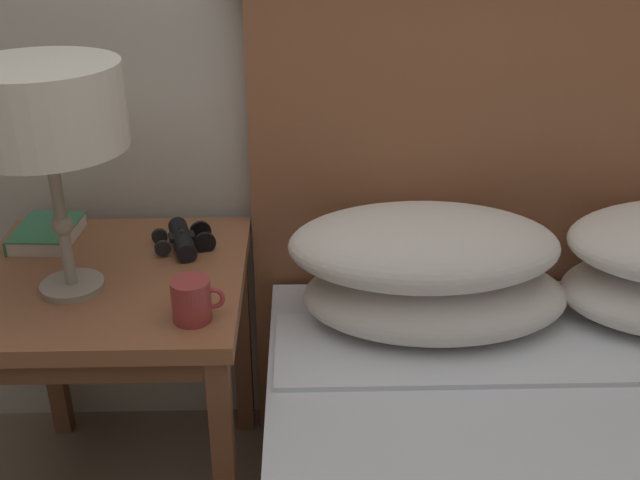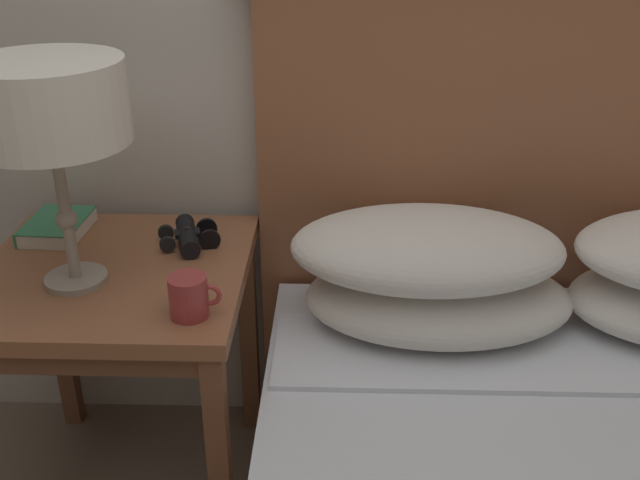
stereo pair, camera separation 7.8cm
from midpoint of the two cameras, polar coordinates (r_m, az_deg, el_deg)
The scene contains 5 objects.
nightstand at distance 1.72m, azimuth -16.76°, elevation -4.97°, with size 0.58×0.58×0.63m.
table_lamp at distance 1.51m, azimuth -21.75°, elevation 9.07°, with size 0.30×0.30×0.47m.
book_on_nightstand at distance 1.88m, azimuth -21.27°, elevation 0.48°, with size 0.14×0.19×0.04m.
binoculars_pair at distance 1.74m, azimuth -11.67°, elevation 0.05°, with size 0.15×0.16×0.05m.
coffee_mug at distance 1.46m, azimuth -11.23°, elevation -4.55°, with size 0.10×0.08×0.08m.
Camera 1 is at (-0.14, -0.69, 1.40)m, focal length 42.00 mm.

